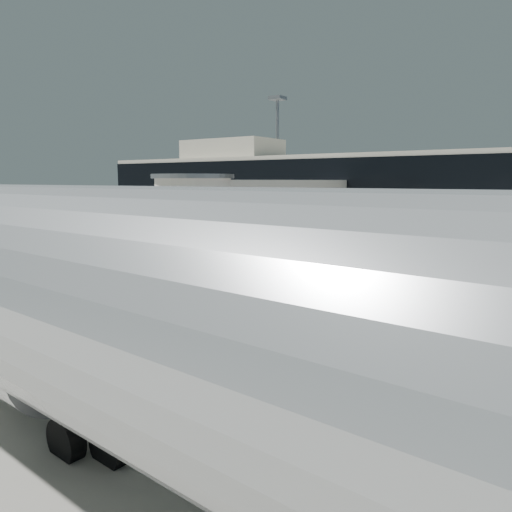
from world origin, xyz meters
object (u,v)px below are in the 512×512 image
object	(u,v)px
suitcase_cart	(375,287)
ground_worker	(141,286)
box_cart_near	(152,315)
aircraft	(361,377)
belt_loader	(245,230)
minivan	(510,259)
box_cart_far	(51,285)
baggage_tug	(286,275)

from	to	relation	value
suitcase_cart	ground_worker	size ratio (longest dim) A/B	2.17
box_cart_near	aircraft	xyz separation A→B (m)	(11.44, -7.28, 2.63)
belt_loader	aircraft	bearing A→B (deg)	-42.39
ground_worker	minivan	distance (m)	21.00
box_cart_near	suitcase_cart	bearing A→B (deg)	52.21
box_cart_near	box_cart_far	size ratio (longest dim) A/B	1.17
minivan	aircraft	size ratio (longest dim) A/B	0.23
box_cart_near	ground_worker	distance (m)	3.75
ground_worker	minivan	bearing A→B (deg)	32.88
minivan	belt_loader	size ratio (longest dim) A/B	1.25
baggage_tug	ground_worker	size ratio (longest dim) A/B	1.19
aircraft	suitcase_cart	bearing A→B (deg)	115.76
box_cart_far	belt_loader	size ratio (longest dim) A/B	0.85
box_cart_far	ground_worker	xyz separation A→B (m)	(5.54, 0.91, 0.45)
suitcase_cart	minivan	xyz separation A→B (m)	(4.54, 9.28, 0.54)
box_cart_near	minivan	distance (m)	21.33
belt_loader	baggage_tug	bearing A→B (deg)	-38.54
minivan	box_cart_near	bearing A→B (deg)	-134.46
box_cart_near	aircraft	distance (m)	13.81
box_cart_far	ground_worker	size ratio (longest dim) A/B	1.82
baggage_tug	belt_loader	xyz separation A→B (m)	(-15.07, 16.86, 0.23)
box_cart_near	box_cart_far	world-z (taller)	box_cart_near
box_cart_near	ground_worker	bearing A→B (deg)	132.65
minivan	aircraft	distance (m)	26.51
belt_loader	suitcase_cart	bearing A→B (deg)	-30.74
box_cart_near	baggage_tug	bearing A→B (deg)	80.84
suitcase_cart	minivan	size ratio (longest dim) A/B	0.80
ground_worker	aircraft	world-z (taller)	aircraft
belt_loader	aircraft	world-z (taller)	aircraft
belt_loader	box_cart_near	bearing A→B (deg)	-50.78
suitcase_cart	belt_loader	xyz separation A→B (m)	(-20.35, 17.33, 0.16)
box_cart_near	box_cart_far	bearing A→B (deg)	160.41
suitcase_cart	box_cart_near	xyz separation A→B (m)	(-4.97, -9.80, 0.04)
ground_worker	belt_loader	xyz separation A→B (m)	(-12.37, 24.90, -0.24)
aircraft	box_cart_far	bearing A→B (deg)	161.78
suitcase_cart	box_cart_far	distance (m)	15.96
ground_worker	minivan	world-z (taller)	ground_worker
baggage_tug	box_cart_far	size ratio (longest dim) A/B	0.65
baggage_tug	box_cart_near	distance (m)	10.27
box_cart_far	aircraft	xyz separation A→B (m)	(19.98, -8.58, 2.72)
baggage_tug	box_cart_near	size ratio (longest dim) A/B	0.56
suitcase_cart	aircraft	size ratio (longest dim) A/B	0.19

